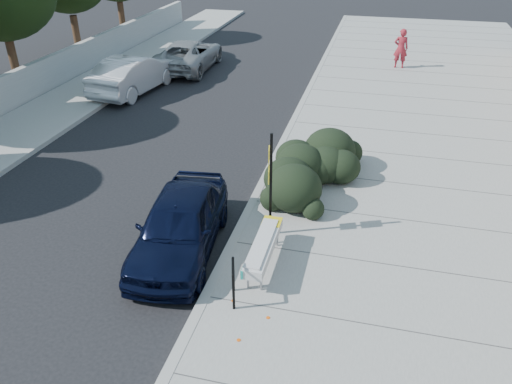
% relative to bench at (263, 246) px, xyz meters
% --- Properties ---
extents(ground, '(120.00, 120.00, 0.00)m').
position_rel_bench_xyz_m(ground, '(-0.93, 0.71, -0.66)').
color(ground, black).
rests_on(ground, ground).
extents(sidewalk_near, '(11.20, 50.00, 0.15)m').
position_rel_bench_xyz_m(sidewalk_near, '(4.67, 5.71, -0.59)').
color(sidewalk_near, gray).
rests_on(sidewalk_near, ground).
extents(sidewalk_far, '(3.00, 50.00, 0.15)m').
position_rel_bench_xyz_m(sidewalk_far, '(-10.43, 5.71, -0.59)').
color(sidewalk_far, gray).
rests_on(sidewalk_far, ground).
extents(curb_near, '(0.22, 50.00, 0.17)m').
position_rel_bench_xyz_m(curb_near, '(-0.93, 5.71, -0.58)').
color(curb_near, '#9E9E99').
rests_on(curb_near, ground).
extents(curb_far, '(0.22, 50.00, 0.17)m').
position_rel_bench_xyz_m(curb_far, '(-8.93, 5.71, -0.58)').
color(curb_far, '#9E9E99').
rests_on(curb_far, ground).
extents(bench, '(0.45, 2.16, 0.65)m').
position_rel_bench_xyz_m(bench, '(0.00, 0.00, 0.00)').
color(bench, gray).
rests_on(bench, sidewalk_near).
extents(bike_rack, '(0.21, 0.58, 0.87)m').
position_rel_bench_xyz_m(bike_rack, '(-0.33, -1.24, 0.01)').
color(bike_rack, black).
rests_on(bike_rack, sidewalk_near).
extents(sign_post, '(0.13, 0.31, 2.66)m').
position_rel_bench_xyz_m(sign_post, '(-0.14, 1.25, 1.00)').
color(sign_post, black).
rests_on(sign_post, sidewalk_near).
extents(hedge, '(2.67, 4.28, 1.50)m').
position_rel_bench_xyz_m(hedge, '(0.57, 4.17, 0.24)').
color(hedge, black).
rests_on(hedge, sidewalk_near).
extents(sedan_navy, '(2.20, 4.46, 1.46)m').
position_rel_bench_xyz_m(sedan_navy, '(-2.07, 0.29, 0.07)').
color(sedan_navy, black).
rests_on(sedan_navy, ground).
extents(wagon_silver, '(2.30, 5.04, 1.60)m').
position_rel_bench_xyz_m(wagon_silver, '(-8.43, 10.94, 0.14)').
color(wagon_silver, silver).
rests_on(wagon_silver, ground).
extents(suv_silver, '(2.52, 5.26, 1.45)m').
position_rel_bench_xyz_m(suv_silver, '(-7.39, 14.92, 0.06)').
color(suv_silver, '#95979A').
rests_on(suv_silver, ground).
extents(pedestrian, '(0.71, 0.48, 1.91)m').
position_rel_bench_xyz_m(pedestrian, '(2.92, 17.22, 0.44)').
color(pedestrian, maroon).
rests_on(pedestrian, sidewalk_near).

